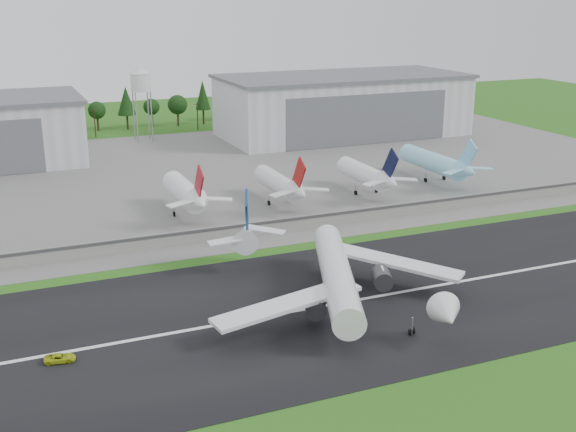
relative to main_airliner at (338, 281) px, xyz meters
name	(u,v)px	position (x,y,z in m)	size (l,w,h in m)	color
ground	(385,321)	(4.90, -9.59, -4.89)	(600.00, 600.00, 0.00)	#235A15
runway	(359,300)	(4.90, 0.41, -4.84)	(320.00, 60.00, 0.10)	black
runway_centerline	(359,300)	(4.90, 0.41, -4.78)	(220.00, 1.00, 0.02)	white
apron	(201,175)	(4.90, 110.41, -4.84)	(320.00, 150.00, 0.10)	slate
blast_fence	(274,226)	(4.90, 45.39, -3.09)	(240.00, 0.61, 3.50)	gray
hangar_east	(343,105)	(79.90, 155.33, 7.73)	(102.00, 47.00, 25.20)	silver
water_tower	(141,80)	(-0.10, 175.41, 19.66)	(8.40, 8.40, 29.40)	#99999E
utility_poles	(148,133)	(4.90, 190.41, -4.89)	(230.00, 3.00, 12.00)	black
treeline	(141,128)	(4.90, 205.41, -4.89)	(320.00, 16.00, 22.00)	black
main_airliner	(338,281)	(0.00, 0.00, 0.00)	(53.44, 57.30, 18.17)	white
ground_vehicle	(60,358)	(-51.87, -2.66, -4.10)	(2.31, 5.01, 1.39)	#AEBF16
parked_jet_red_a	(187,194)	(-11.30, 67.00, 1.51)	(7.36, 31.29, 16.93)	white
parked_jet_red_b	(282,185)	(16.05, 66.95, 1.19)	(7.36, 31.29, 16.58)	white
parked_jet_navy	(369,175)	(43.76, 66.97, 1.26)	(7.36, 31.29, 16.66)	white
parked_jet_skyblue	(438,163)	(71.42, 71.99, 1.35)	(7.36, 37.29, 16.81)	#90DBF9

